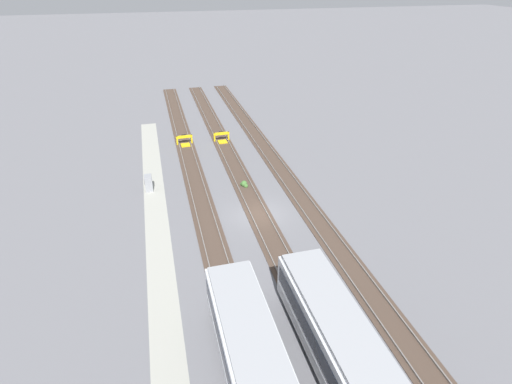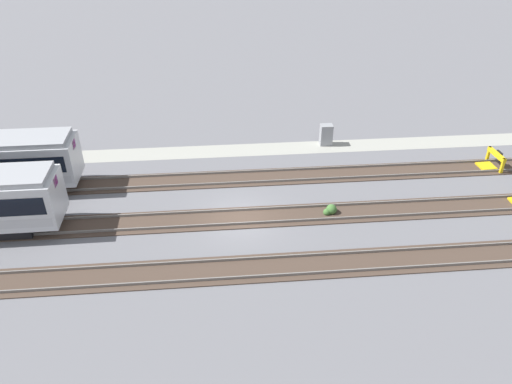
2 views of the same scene
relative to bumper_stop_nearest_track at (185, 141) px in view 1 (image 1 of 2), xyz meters
The scene contains 9 objects.
ground_plane 18.50m from the bumper_stop_nearest_track, 14.50° to the left, with size 400.00×400.00×0.00m, color slate.
service_walkway 18.39m from the bumper_stop_nearest_track, 13.17° to the right, with size 54.00×2.00×0.01m, color #9E9E93.
rail_track_nearest 17.91m from the bumper_stop_nearest_track, ahead, with size 90.00×2.23×0.21m.
rail_track_near_inner 18.50m from the bumper_stop_nearest_track, 14.50° to the left, with size 90.00×2.24×0.21m.
rail_track_middle 20.17m from the bumper_stop_nearest_track, 27.38° to the left, with size 90.00×2.23×0.21m.
bumper_stop_nearest_track is the anchor object (origin of this frame).
bumper_stop_near_inner_track 4.64m from the bumper_stop_nearest_track, 88.69° to the left, with size 1.35×2.00×1.22m.
electrical_cabinet 11.74m from the bumper_stop_nearest_track, 23.13° to the right, with size 0.90×0.73×1.60m.
weed_clump 13.24m from the bumper_stop_nearest_track, 20.35° to the left, with size 0.92×0.70×0.64m.
Camera 1 is at (28.87, -7.87, 19.04)m, focal length 28.00 mm.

